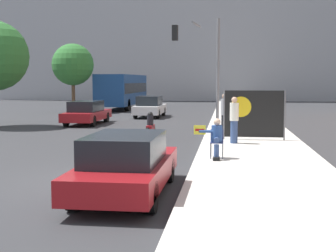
{
  "coord_description": "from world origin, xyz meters",
  "views": [
    {
      "loc": [
        3.23,
        -11.36,
        2.56
      ],
      "look_at": [
        1.18,
        4.84,
        0.98
      ],
      "focal_mm": 50.0,
      "sensor_mm": 36.0,
      "label": 1
    }
  ],
  "objects_px": {
    "car_on_road_nearest": "(87,113)",
    "motorcycle_on_road": "(150,128)",
    "seated_protester": "(216,137)",
    "protest_banner": "(254,114)",
    "pedestrian_behind": "(225,114)",
    "parked_car_curbside": "(126,164)",
    "jogger_on_sidewalk": "(234,120)",
    "city_bus_on_road": "(123,89)",
    "traffic_light_pole": "(202,54)",
    "car_on_road_midblock": "(150,107)",
    "street_tree_midblock": "(73,65)"
  },
  "relations": [
    {
      "from": "seated_protester",
      "to": "parked_car_curbside",
      "type": "distance_m",
      "value": 4.71
    },
    {
      "from": "protest_banner",
      "to": "city_bus_on_road",
      "type": "xyz_separation_m",
      "value": [
        -10.53,
        22.51,
        0.57
      ]
    },
    {
      "from": "jogger_on_sidewalk",
      "to": "traffic_light_pole",
      "type": "relative_size",
      "value": 0.31
    },
    {
      "from": "jogger_on_sidewalk",
      "to": "city_bus_on_road",
      "type": "relative_size",
      "value": 0.17
    },
    {
      "from": "seated_protester",
      "to": "parked_car_curbside",
      "type": "xyz_separation_m",
      "value": [
        -1.9,
        -4.31,
        -0.13
      ]
    },
    {
      "from": "motorcycle_on_road",
      "to": "pedestrian_behind",
      "type": "bearing_deg",
      "value": 12.56
    },
    {
      "from": "parked_car_curbside",
      "to": "street_tree_midblock",
      "type": "height_order",
      "value": "street_tree_midblock"
    },
    {
      "from": "pedestrian_behind",
      "to": "protest_banner",
      "type": "distance_m",
      "value": 1.79
    },
    {
      "from": "car_on_road_nearest",
      "to": "motorcycle_on_road",
      "type": "bearing_deg",
      "value": -53.83
    },
    {
      "from": "car_on_road_midblock",
      "to": "street_tree_midblock",
      "type": "xyz_separation_m",
      "value": [
        -6.86,
        3.83,
        3.09
      ]
    },
    {
      "from": "city_bus_on_road",
      "to": "pedestrian_behind",
      "type": "bearing_deg",
      "value": -66.17
    },
    {
      "from": "jogger_on_sidewalk",
      "to": "motorcycle_on_road",
      "type": "distance_m",
      "value": 4.05
    },
    {
      "from": "motorcycle_on_road",
      "to": "city_bus_on_road",
      "type": "bearing_deg",
      "value": 105.73
    },
    {
      "from": "traffic_light_pole",
      "to": "protest_banner",
      "type": "bearing_deg",
      "value": -68.99
    },
    {
      "from": "protest_banner",
      "to": "traffic_light_pole",
      "type": "height_order",
      "value": "traffic_light_pole"
    },
    {
      "from": "car_on_road_midblock",
      "to": "traffic_light_pole",
      "type": "bearing_deg",
      "value": -59.23
    },
    {
      "from": "seated_protester",
      "to": "street_tree_midblock",
      "type": "distance_m",
      "value": 25.12
    },
    {
      "from": "seated_protester",
      "to": "pedestrian_behind",
      "type": "height_order",
      "value": "pedestrian_behind"
    },
    {
      "from": "car_on_road_midblock",
      "to": "street_tree_midblock",
      "type": "height_order",
      "value": "street_tree_midblock"
    },
    {
      "from": "car_on_road_nearest",
      "to": "car_on_road_midblock",
      "type": "xyz_separation_m",
      "value": [
        2.78,
        5.87,
        0.05
      ]
    },
    {
      "from": "car_on_road_nearest",
      "to": "parked_car_curbside",
      "type": "bearing_deg",
      "value": -70.12
    },
    {
      "from": "car_on_road_nearest",
      "to": "traffic_light_pole",
      "type": "bearing_deg",
      "value": -7.16
    },
    {
      "from": "protest_banner",
      "to": "parked_car_curbside",
      "type": "bearing_deg",
      "value": -109.73
    },
    {
      "from": "traffic_light_pole",
      "to": "pedestrian_behind",
      "type": "bearing_deg",
      "value": -75.8
    },
    {
      "from": "protest_banner",
      "to": "city_bus_on_road",
      "type": "distance_m",
      "value": 24.86
    },
    {
      "from": "street_tree_midblock",
      "to": "protest_banner",
      "type": "bearing_deg",
      "value": -51.91
    },
    {
      "from": "city_bus_on_road",
      "to": "protest_banner",
      "type": "bearing_deg",
      "value": -64.92
    },
    {
      "from": "protest_banner",
      "to": "car_on_road_nearest",
      "type": "xyz_separation_m",
      "value": [
        -9.26,
        7.32,
        -0.52
      ]
    },
    {
      "from": "pedestrian_behind",
      "to": "parked_car_curbside",
      "type": "height_order",
      "value": "pedestrian_behind"
    },
    {
      "from": "car_on_road_nearest",
      "to": "motorcycle_on_road",
      "type": "distance_m",
      "value": 8.29
    },
    {
      "from": "car_on_road_midblock",
      "to": "city_bus_on_road",
      "type": "height_order",
      "value": "city_bus_on_road"
    },
    {
      "from": "traffic_light_pole",
      "to": "motorcycle_on_road",
      "type": "height_order",
      "value": "traffic_light_pole"
    },
    {
      "from": "protest_banner",
      "to": "city_bus_on_road",
      "type": "bearing_deg",
      "value": 115.08
    },
    {
      "from": "pedestrian_behind",
      "to": "protest_banner",
      "type": "xyz_separation_m",
      "value": [
        1.18,
        -1.34,
        0.11
      ]
    },
    {
      "from": "parked_car_curbside",
      "to": "car_on_road_midblock",
      "type": "bearing_deg",
      "value": 98.11
    },
    {
      "from": "seated_protester",
      "to": "car_on_road_nearest",
      "type": "relative_size",
      "value": 0.26
    },
    {
      "from": "motorcycle_on_road",
      "to": "car_on_road_nearest",
      "type": "bearing_deg",
      "value": 126.17
    },
    {
      "from": "jogger_on_sidewalk",
      "to": "city_bus_on_road",
      "type": "bearing_deg",
      "value": -75.21
    },
    {
      "from": "seated_protester",
      "to": "car_on_road_midblock",
      "type": "bearing_deg",
      "value": 98.55
    },
    {
      "from": "car_on_road_nearest",
      "to": "street_tree_midblock",
      "type": "xyz_separation_m",
      "value": [
        -4.07,
        9.7,
        3.13
      ]
    },
    {
      "from": "jogger_on_sidewalk",
      "to": "protest_banner",
      "type": "xyz_separation_m",
      "value": [
        0.8,
        1.21,
        0.14
      ]
    },
    {
      "from": "car_on_road_midblock",
      "to": "city_bus_on_road",
      "type": "relative_size",
      "value": 0.43
    },
    {
      "from": "parked_car_curbside",
      "to": "car_on_road_nearest",
      "type": "xyz_separation_m",
      "value": [
        -5.97,
        16.5,
        -0.0
      ]
    },
    {
      "from": "seated_protester",
      "to": "car_on_road_nearest",
      "type": "height_order",
      "value": "seated_protester"
    },
    {
      "from": "seated_protester",
      "to": "protest_banner",
      "type": "distance_m",
      "value": 5.09
    },
    {
      "from": "car_on_road_nearest",
      "to": "motorcycle_on_road",
      "type": "height_order",
      "value": "car_on_road_nearest"
    },
    {
      "from": "protest_banner",
      "to": "car_on_road_nearest",
      "type": "height_order",
      "value": "protest_banner"
    },
    {
      "from": "parked_car_curbside",
      "to": "motorcycle_on_road",
      "type": "xyz_separation_m",
      "value": [
        -1.08,
        9.81,
        -0.17
      ]
    },
    {
      "from": "parked_car_curbside",
      "to": "street_tree_midblock",
      "type": "bearing_deg",
      "value": 110.97
    },
    {
      "from": "traffic_light_pole",
      "to": "motorcycle_on_road",
      "type": "distance_m",
      "value": 7.05
    }
  ]
}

